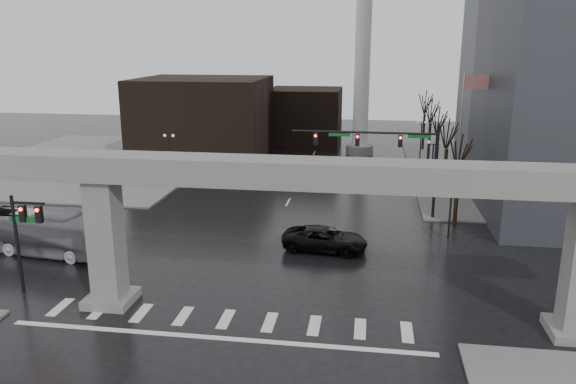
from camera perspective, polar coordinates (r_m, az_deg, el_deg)
ground at (r=32.06m, az=-5.87°, el=-11.89°), size 160.00×160.00×0.00m
sidewalk_ne at (r=67.87m, az=24.17°, el=1.48°), size 28.00×36.00×0.15m
sidewalk_nw at (r=73.27m, az=-18.86°, el=2.92°), size 28.00×36.00×0.15m
elevated_guideway at (r=29.30m, az=-3.83°, el=-0.03°), size 48.00×2.60×8.70m
building_far_left at (r=73.45m, az=-8.62°, el=7.49°), size 16.00×14.00×10.00m
building_far_mid at (r=80.86m, az=1.73°, el=7.63°), size 10.00×10.00×8.00m
smokestack at (r=73.65m, az=7.61°, el=14.07°), size 3.60×3.60×30.00m
signal_mast_arm at (r=47.27m, az=10.31°, el=4.27°), size 12.12×0.43×8.00m
signal_left_pole at (r=35.83m, az=-25.24°, el=-3.33°), size 2.30×0.30×6.00m
flagpole_assembly at (r=50.75m, az=17.47°, el=6.50°), size 2.06×0.12×12.00m
lamp_right_0 at (r=43.51m, az=16.28°, el=-0.21°), size 1.22×0.32×5.11m
lamp_right_1 at (r=57.05m, az=14.49°, el=3.46°), size 1.22×0.32×5.11m
lamp_right_2 at (r=70.77m, az=13.38°, el=5.72°), size 1.22×0.32×5.11m
lamp_left_0 at (r=47.84m, az=-17.66°, el=1.04°), size 1.22×0.32×5.11m
lamp_left_1 at (r=60.42m, az=-11.94°, el=4.25°), size 1.22×0.32×5.11m
lamp_left_2 at (r=73.52m, az=-8.20°, el=6.31°), size 1.22×0.32×5.11m
tree_right_0 at (r=47.68m, az=16.83°, el=0.21°), size 1.09×1.58×7.50m
tree_right_1 at (r=55.37m, az=15.70°, el=2.38°), size 1.09×1.61×7.67m
tree_right_2 at (r=63.14m, az=14.85°, el=4.01°), size 1.10×1.63×7.85m
tree_right_3 at (r=70.96m, az=14.19°, el=5.29°), size 1.11×1.66×8.02m
tree_right_4 at (r=78.82m, az=13.65°, el=6.31°), size 1.12×1.69×8.19m
pickup_truck at (r=40.26m, az=3.78°, el=-4.78°), size 6.28×3.40×1.67m
city_bus at (r=42.84m, az=-23.50°, el=-3.83°), size 11.30×4.13×3.08m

